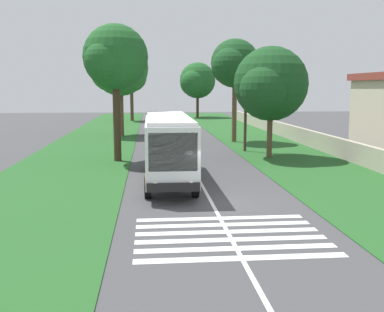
% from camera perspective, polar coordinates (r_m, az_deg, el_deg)
% --- Properties ---
extents(ground, '(160.00, 160.00, 0.00)m').
position_cam_1_polar(ground, '(21.87, 2.34, -5.61)').
color(ground, '#424244').
extents(grass_verge_left, '(120.00, 8.00, 0.04)m').
position_cam_1_polar(grass_verge_left, '(36.81, -13.59, -0.06)').
color(grass_verge_left, '#235623').
rests_on(grass_verge_left, ground).
extents(grass_verge_right, '(120.00, 8.00, 0.04)m').
position_cam_1_polar(grass_verge_right, '(38.05, 11.65, 0.27)').
color(grass_verge_right, '#235623').
rests_on(grass_verge_right, ground).
extents(centre_line, '(110.00, 0.16, 0.01)m').
position_cam_1_polar(centre_line, '(36.53, -0.76, 0.08)').
color(centre_line, silver).
rests_on(centre_line, ground).
extents(coach_bus, '(11.16, 2.62, 3.73)m').
position_cam_1_polar(coach_bus, '(26.11, -2.96, 1.48)').
color(coach_bus, white).
rests_on(coach_bus, ground).
extents(zebra_crossing, '(4.95, 6.80, 0.01)m').
position_cam_1_polar(zebra_crossing, '(17.02, 4.64, -9.73)').
color(zebra_crossing, silver).
rests_on(zebra_crossing, ground).
extents(trailing_car_0, '(4.30, 1.78, 1.43)m').
position_cam_1_polar(trailing_car_0, '(44.88, -3.56, 2.48)').
color(trailing_car_0, gold).
rests_on(trailing_car_0, ground).
extents(trailing_car_1, '(4.30, 1.78, 1.43)m').
position_cam_1_polar(trailing_car_1, '(51.64, -4.42, 3.25)').
color(trailing_car_1, '#B7A893').
rests_on(trailing_car_1, ground).
extents(trailing_car_2, '(4.30, 1.78, 1.43)m').
position_cam_1_polar(trailing_car_2, '(57.75, -4.05, 3.79)').
color(trailing_car_2, navy).
rests_on(trailing_car_2, ground).
extents(roadside_tree_left_0, '(5.17, 4.58, 9.69)m').
position_cam_1_polar(roadside_tree_left_0, '(33.69, -9.57, 11.69)').
color(roadside_tree_left_0, '#3D2D1E').
rests_on(roadside_tree_left_0, grass_verge_left).
extents(roadside_tree_left_1, '(5.81, 4.87, 9.46)m').
position_cam_1_polar(roadside_tree_left_1, '(75.02, -7.54, 9.57)').
color(roadside_tree_left_1, '#4C3826').
rests_on(roadside_tree_left_1, grass_verge_left).
extents(roadside_tree_left_2, '(7.36, 6.11, 10.45)m').
position_cam_1_polar(roadside_tree_left_2, '(51.63, -9.06, 10.48)').
color(roadside_tree_left_2, brown).
rests_on(roadside_tree_left_2, grass_verge_left).
extents(roadside_tree_right_0, '(7.64, 6.38, 9.69)m').
position_cam_1_polar(roadside_tree_right_0, '(82.96, 0.55, 9.16)').
color(roadside_tree_right_0, '#3D2D1E').
rests_on(roadside_tree_right_0, grass_verge_right).
extents(roadside_tree_right_1, '(5.87, 4.77, 9.89)m').
position_cam_1_polar(roadside_tree_right_1, '(45.28, 5.10, 11.08)').
color(roadside_tree_right_1, brown).
rests_on(roadside_tree_right_1, grass_verge_right).
extents(roadside_tree_right_2, '(6.51, 5.55, 8.32)m').
position_cam_1_polar(roadside_tree_right_2, '(35.38, 9.44, 8.53)').
color(roadside_tree_right_2, brown).
rests_on(roadside_tree_right_2, grass_verge_right).
extents(utility_pole, '(0.24, 1.40, 7.03)m').
position_cam_1_polar(utility_pole, '(38.66, 6.60, 5.98)').
color(utility_pole, '#473828').
rests_on(utility_pole, grass_verge_right).
extents(roadside_wall, '(70.00, 0.40, 1.45)m').
position_cam_1_polar(roadside_wall, '(43.73, 14.05, 2.22)').
color(roadside_wall, '#B2A893').
rests_on(roadside_wall, grass_verge_right).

